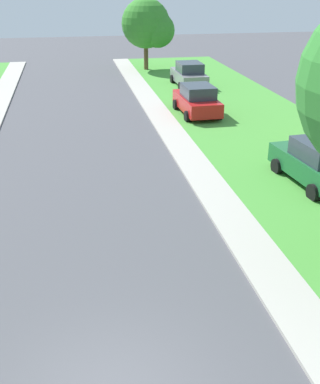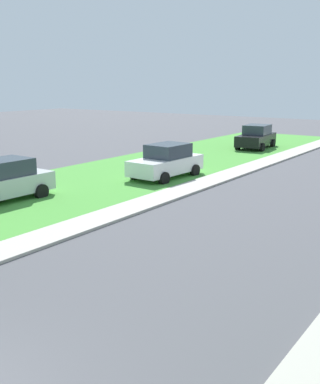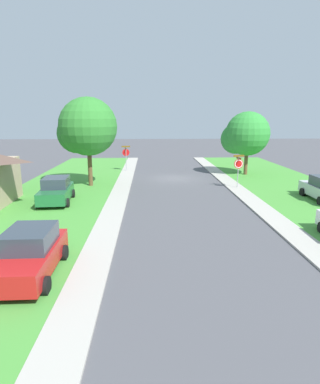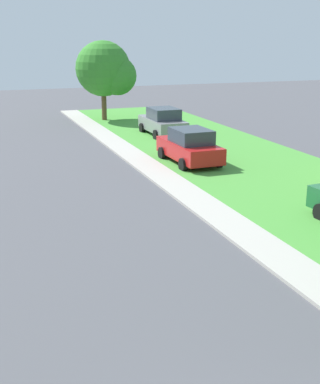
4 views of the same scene
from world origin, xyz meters
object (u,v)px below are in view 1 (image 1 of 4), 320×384
Objects in this scene: car_red_across_road at (197,100)px; car_grey_kerbside_mid at (189,75)px; car_green_driveway_right at (318,163)px; tree_corner_large at (149,25)px.

car_red_across_road is 1.01× the size of car_grey_kerbside_mid.
car_green_driveway_right is (0.55, -18.12, 0.00)m from car_grey_kerbside_mid.
car_grey_kerbside_mid is 0.97× the size of car_green_driveway_right.
car_green_driveway_right is 0.77× the size of tree_corner_large.
car_red_across_road is 0.76× the size of tree_corner_large.
car_red_across_road is 0.98× the size of car_green_driveway_right.
car_red_across_road is at bearing -88.72° from tree_corner_large.
tree_corner_large is (-0.33, 14.62, 2.76)m from car_red_across_road.
car_grey_kerbside_mid is at bearing -76.34° from tree_corner_large.
car_red_across_road is at bearing -100.39° from car_grey_kerbside_mid.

